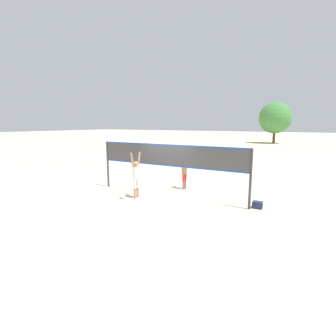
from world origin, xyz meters
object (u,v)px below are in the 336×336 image
volleyball (123,196)px  volleyball_net (168,159)px  player_spiker (136,174)px  tree_left_cluster (275,118)px  player_blocker (185,169)px  gear_bag (257,205)px

volleyball → volleyball_net: bearing=43.3°
volleyball_net → player_spiker: volleyball_net is taller
volleyball_net → tree_left_cluster: 36.94m
tree_left_cluster → volleyball: bearing=-90.3°
player_spiker → player_blocker: 2.73m
gear_bag → player_spiker: bearing=-166.0°
player_blocker → tree_left_cluster: bearing=-177.8°
player_spiker → player_blocker: (1.12, 2.49, -0.02)m
volleyball_net → volleyball: 2.59m
player_blocker → gear_bag: (3.83, -1.25, -0.90)m
gear_bag → tree_left_cluster: bearing=98.1°
volleyball_net → player_spiker: (-1.06, -0.96, -0.65)m
volleyball_net → gear_bag: volleyball_net is taller
gear_bag → tree_left_cluster: (-5.19, 36.56, 4.05)m
player_spiker → volleyball: 1.12m
tree_left_cluster → volleyball_net: bearing=-88.0°
gear_bag → tree_left_cluster: size_ratio=0.05×
volleyball → tree_left_cluster: tree_left_cluster is taller
player_spiker → tree_left_cluster: size_ratio=0.30×
player_spiker → gear_bag: 5.19m
player_spiker → volleyball: bearing=136.0°
volleyball_net → gear_bag: size_ratio=20.34×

